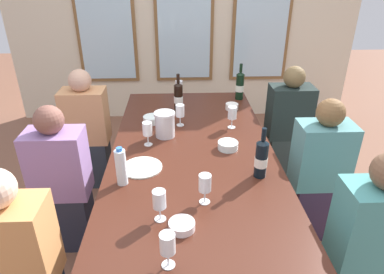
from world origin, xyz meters
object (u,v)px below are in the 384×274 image
object	(u,v)px
metal_pitcher	(165,124)
wine_glass_2	(180,112)
wine_glass_1	(179,87)
seated_person_3	(287,128)
wine_bottle_2	(240,86)
seated_person_1	(318,175)
white_plate_0	(142,167)
tasting_bowl_0	(152,119)
tasting_bowl_1	(228,145)
tasting_bowl_2	(232,107)
seated_person_4	(20,268)
water_bottle	(121,167)
wine_bottle_0	(178,97)
tasting_bowl_3	(182,226)
wine_glass_3	(147,129)
dining_table	(193,159)
seated_person_5	(367,248)
seated_person_2	(88,133)
wine_glass_4	(232,114)
wine_glass_0	(168,245)
wine_glass_5	(205,184)
seated_person_0	(62,184)
wine_bottle_1	(261,158)
wine_glass_6	(159,201)

from	to	relation	value
metal_pitcher	wine_glass_2	bearing A→B (deg)	58.04
wine_glass_1	seated_person_3	bearing A→B (deg)	-14.07
wine_bottle_2	seated_person_1	world-z (taller)	seated_person_1
white_plate_0	tasting_bowl_0	xyz separation A→B (m)	(0.02, 0.69, 0.02)
tasting_bowl_1	tasting_bowl_2	size ratio (longest dim) A/B	1.27
seated_person_4	tasting_bowl_2	bearing A→B (deg)	49.56
wine_bottle_2	seated_person_1	distance (m)	1.13
water_bottle	seated_person_3	bearing A→B (deg)	40.10
white_plate_0	wine_bottle_0	distance (m)	0.96
tasting_bowl_3	seated_person_3	xyz separation A→B (m)	(1.00, 1.53, -0.23)
water_bottle	wine_glass_3	distance (m)	0.48
dining_table	wine_glass_2	size ratio (longest dim) A/B	13.31
white_plate_0	tasting_bowl_1	size ratio (longest dim) A/B	1.81
metal_pitcher	seated_person_5	size ratio (longest dim) A/B	0.17
seated_person_3	seated_person_2	bearing A→B (deg)	-179.49
white_plate_0	tasting_bowl_0	distance (m)	0.69
seated_person_2	seated_person_4	distance (m)	1.53
wine_glass_4	wine_bottle_2	bearing A→B (deg)	75.32
dining_table	tasting_bowl_1	bearing A→B (deg)	5.42
dining_table	seated_person_5	world-z (taller)	seated_person_5
wine_glass_0	seated_person_1	world-z (taller)	seated_person_1
tasting_bowl_2	wine_glass_0	world-z (taller)	wine_glass_0
wine_bottle_0	wine_bottle_2	xyz separation A→B (m)	(0.57, 0.26, 0.00)
tasting_bowl_0	tasting_bowl_3	bearing A→B (deg)	-80.13
wine_bottle_2	seated_person_3	distance (m)	0.59
seated_person_3	seated_person_5	bearing A→B (deg)	-90.00
wine_bottle_0	wine_glass_3	size ratio (longest dim) A/B	1.88
wine_bottle_0	dining_table	bearing A→B (deg)	-82.92
wine_glass_5	seated_person_0	xyz separation A→B (m)	(-0.95, 0.51, -0.33)
tasting_bowl_3	seated_person_2	distance (m)	1.74
water_bottle	seated_person_2	size ratio (longest dim) A/B	0.22
dining_table	wine_glass_2	bearing A→B (deg)	100.84
wine_bottle_0	tasting_bowl_0	distance (m)	0.34
wine_glass_1	seated_person_1	xyz separation A→B (m)	(0.99, -1.03, -0.33)
wine_bottle_2	tasting_bowl_1	size ratio (longest dim) A/B	2.39
wine_glass_5	metal_pitcher	bearing A→B (deg)	106.22
wine_glass_5	seated_person_5	size ratio (longest dim) A/B	0.16
dining_table	seated_person_3	world-z (taller)	seated_person_3
wine_glass_1	wine_glass_4	world-z (taller)	same
metal_pitcher	seated_person_4	size ratio (longest dim) A/B	0.17
wine_bottle_1	tasting_bowl_1	xyz separation A→B (m)	(-0.15, 0.34, -0.10)
wine_bottle_1	seated_person_5	size ratio (longest dim) A/B	0.29
wine_bottle_2	seated_person_4	size ratio (longest dim) A/B	0.30
metal_pitcher	tasting_bowl_0	size ratio (longest dim) A/B	1.34
metal_pitcher	wine_glass_6	distance (m)	0.93
dining_table	seated_person_1	bearing A→B (deg)	-0.71
wine_bottle_2	tasting_bowl_0	xyz separation A→B (m)	(-0.79, -0.49, -0.11)
seated_person_0	seated_person_5	size ratio (longest dim) A/B	1.00
seated_person_2	metal_pitcher	bearing A→B (deg)	-35.46
tasting_bowl_2	wine_glass_5	xyz separation A→B (m)	(-0.34, -1.29, 0.09)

